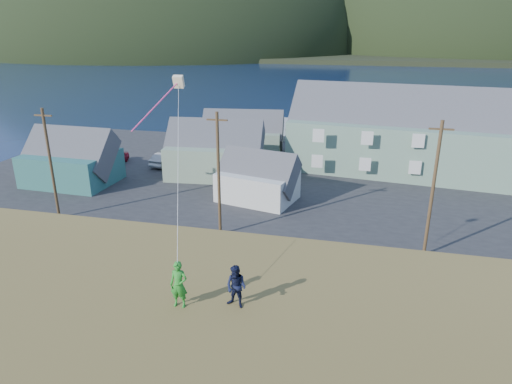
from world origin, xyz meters
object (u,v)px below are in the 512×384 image
Objects in this scene: lodge at (443,136)px; shed_teal at (71,159)px; shed_white at (258,178)px; wharf at (280,129)px; shed_palegreen_far at (243,134)px; shed_palegreen_near at (215,151)px; kite_flyer_navy at (236,287)px; kite_flyer_green at (179,285)px.

shed_teal is at bearing -155.98° from lodge.
wharf is at bearing 109.91° from shed_white.
shed_teal reaches higher than shed_palegreen_far.
shed_palegreen_near is 1.32× the size of shed_white.
kite_flyer_navy is (11.26, -43.36, 5.28)m from shed_palegreen_far.
shed_white reaches higher than wharf.
kite_flyer_green reaches higher than shed_teal.
shed_palegreen_far is (-23.43, 3.62, -1.86)m from lodge.
lodge is at bearing 69.94° from kite_flyer_green.
kite_flyer_navy is (25.76, -27.92, 5.24)m from shed_teal.
shed_white is 5.17× the size of kite_flyer_green.
shed_palegreen_near is at bearing 147.93° from shed_white.
kite_flyer_navy is (1.80, 0.40, -0.07)m from kite_flyer_green.
shed_palegreen_near is 1.00× the size of shed_palegreen_far.
shed_palegreen_near is 9.54m from shed_palegreen_far.
shed_white is at bearing -77.33° from shed_palegreen_far.
shed_palegreen_near is at bearing 105.58° from kite_flyer_green.
shed_teal is at bearing -139.98° from shed_palegreen_far.
kite_flyer_navy is (-12.17, -39.75, 3.42)m from lodge.
kite_flyer_green is at bearing -82.85° from wharf.
kite_flyer_navy is (11.91, -33.85, 5.08)m from shed_palegreen_near.
kite_flyer_navy is at bearing -75.74° from shed_palegreen_near.
shed_palegreen_far is (-2.16, -14.46, 2.21)m from wharf.
lodge is 21.75m from shed_white.
lodge is 41.71m from kite_flyer_navy.
lodge is at bearing 8.64° from shed_palegreen_near.
shed_teal reaches higher than shed_white.
shed_white is at bearing -138.76° from lodge.
lodge is at bearing -15.56° from shed_palegreen_far.
shed_palegreen_far is at bearing 80.99° from shed_palegreen_near.
shed_white is at bearing -50.62° from shed_palegreen_near.
shed_palegreen_near is at bearing -96.68° from wharf.
kite_flyer_navy is (9.10, -57.82, 7.48)m from wharf.
kite_flyer_navy is at bearing 11.66° from kite_flyer_green.
lodge reaches higher than shed_teal.
lodge reaches higher than shed_palegreen_near.
shed_teal is (-37.93, -11.83, -1.82)m from lodge.
shed_palegreen_near is at bearing -159.54° from lodge.
shed_palegreen_near reaches higher than shed_teal.
kite_flyer_navy is at bearing -64.95° from shed_white.
shed_palegreen_near is at bearing 123.98° from kite_flyer_navy.
shed_palegreen_far is at bearing 177.93° from lodge.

